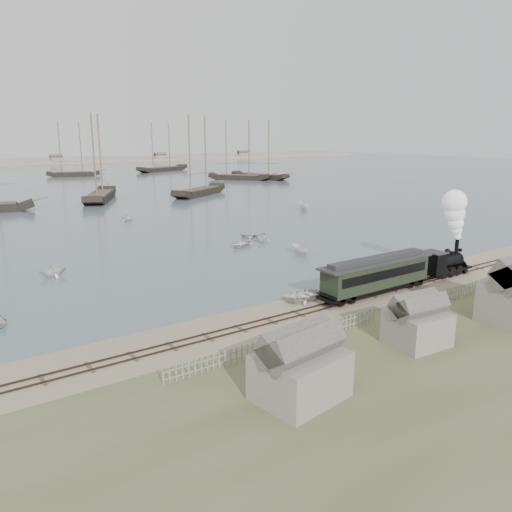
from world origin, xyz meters
TOP-DOWN VIEW (x-y plane):
  - ground at (0.00, 0.00)m, footprint 600.00×600.00m
  - rail_track at (0.00, -2.00)m, footprint 120.00×1.80m
  - picket_fence_west at (-6.50, -7.00)m, footprint 19.00×0.10m
  - picket_fence_east at (12.50, -7.50)m, footprint 15.00×0.10m
  - shed_left at (-10.00, -13.00)m, footprint 5.00×4.00m
  - shed_mid at (2.00, -12.00)m, footprint 4.00×3.50m
  - locomotive at (20.85, -2.00)m, footprint 7.25×2.71m
  - passenger_coach at (8.72, -2.00)m, footprint 13.46×2.60m
  - beached_dinghy at (2.05, 0.70)m, footprint 3.24×4.43m
  - rowboat_1 at (-15.60, 22.27)m, footprint 2.49×2.89m
  - rowboat_2 at (13.30, 15.03)m, footprint 3.27×1.26m
  - rowboat_3 at (14.76, 27.52)m, footprint 3.60×4.41m
  - rowboat_4 at (13.61, 23.98)m, footprint 3.78×3.78m
  - rowboat_5 at (38.82, 44.60)m, footprint 4.38×2.71m
  - rowboat_7 at (4.23, 52.62)m, footprint 3.45×3.31m
  - rowboat_8 at (9.42, 23.17)m, footprint 4.12×4.64m
  - schooner_3 at (9.80, 84.34)m, footprint 14.90×22.62m
  - schooner_4 at (33.81, 79.64)m, footprint 20.52×15.59m
  - schooner_5 at (66.38, 111.40)m, footprint 16.99×19.43m
  - schooner_8 at (23.67, 157.82)m, footprint 19.15×9.59m
  - schooner_9 at (62.48, 164.67)m, footprint 26.22×15.02m
  - schooner_10 at (74.54, 110.53)m, footprint 11.33×23.44m

SIDE VIEW (x-z plane):
  - ground at x=0.00m, z-range 0.00..0.00m
  - picket_fence_west at x=-6.50m, z-range -0.60..0.60m
  - picket_fence_east at x=12.50m, z-range -0.60..0.60m
  - shed_left at x=-10.00m, z-range -2.05..2.05m
  - shed_mid at x=2.00m, z-range -1.80..1.80m
  - rail_track at x=0.00m, z-range -0.04..0.12m
  - beached_dinghy at x=2.05m, z-range 0.00..0.90m
  - rowboat_8 at x=9.42m, z-range 0.06..0.86m
  - rowboat_3 at x=14.76m, z-range 0.06..0.86m
  - rowboat_2 at x=13.30m, z-range 0.06..1.32m
  - rowboat_7 at x=4.23m, z-range 0.06..1.46m
  - rowboat_4 at x=13.61m, z-range 0.06..1.57m
  - rowboat_1 at x=-15.60m, z-range 0.06..1.58m
  - rowboat_5 at x=38.82m, z-range 0.06..1.64m
  - passenger_coach at x=8.72m, z-range 0.44..3.71m
  - locomotive at x=20.85m, z-range -0.34..8.69m
  - schooner_3 at x=9.80m, z-range 0.06..20.06m
  - schooner_4 at x=33.81m, z-range 0.06..20.06m
  - schooner_5 at x=66.38m, z-range 0.06..20.06m
  - schooner_8 at x=23.67m, z-range 0.06..20.06m
  - schooner_9 at x=62.48m, z-range 0.06..20.06m
  - schooner_10 at x=74.54m, z-range 0.06..20.06m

